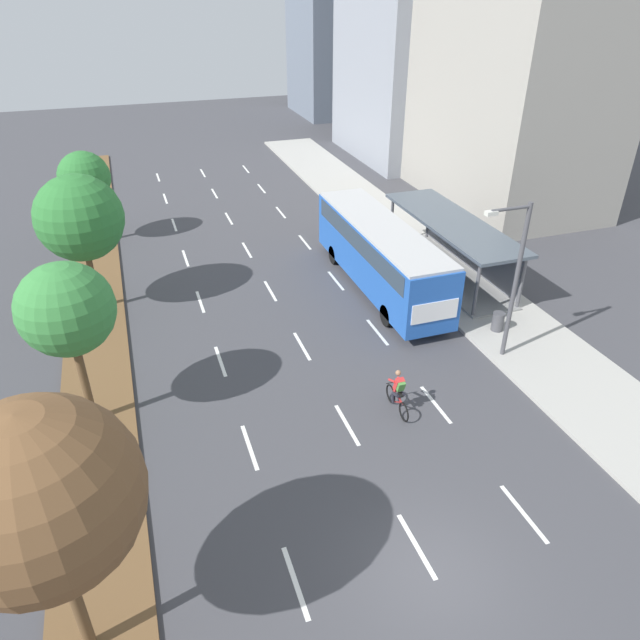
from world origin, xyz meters
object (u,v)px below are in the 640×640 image
bus_shelter (455,241)px  median_tree_fourth (84,178)px  cyclist (398,393)px  trash_bin (498,321)px  median_tree_third (79,218)px  bus (380,250)px  median_tree_second (66,310)px  streetlight (514,273)px  median_tree_nearest (40,497)px

bus_shelter → median_tree_fourth: size_ratio=1.89×
cyclist → trash_bin: bearing=28.1°
bus_shelter → trash_bin: 6.07m
bus_shelter → median_tree_third: median_tree_third is taller
bus → median_tree_third: size_ratio=1.79×
bus → trash_bin: (3.20, -5.65, -1.49)m
median_tree_third → median_tree_fourth: bearing=89.9°
bus → median_tree_fourth: bearing=141.3°
cyclist → median_tree_third: 15.66m
median_tree_fourth → median_tree_second: bearing=-91.0°
cyclist → streetlight: bearing=17.9°
cyclist → trash_bin: (6.47, 3.46, -0.22)m
bus_shelter → bus: bus is taller
bus → median_tree_third: bearing=170.4°
median_tree_second → median_tree_third: bearing=88.1°
bus_shelter → trash_bin: bearing=-100.5°
bus_shelter → cyclist: (-7.55, -9.29, -1.08)m
bus_shelter → cyclist: bus_shelter is taller
median_tree_nearest → streetlight: bearing=24.7°
cyclist → median_tree_second: (-10.38, 2.90, 3.77)m
bus → cyclist: (-3.27, -9.11, -1.28)m
median_tree_third → cyclist: bearing=-48.3°
median_tree_nearest → streetlight: size_ratio=1.06×
median_tree_second → median_tree_fourth: 16.95m
bus → trash_bin: size_ratio=13.28×
median_tree_fourth → cyclist: bearing=-63.0°
streetlight → trash_bin: (1.03, 1.70, -3.31)m
bus_shelter → trash_bin: (-1.08, -5.83, -1.29)m
median_tree_nearest → median_tree_fourth: size_ratio=1.32×
bus_shelter → trash_bin: size_ratio=11.60×
bus_shelter → median_tree_second: 19.23m
bus → median_tree_fourth: size_ratio=2.16×
median_tree_third → median_tree_fourth: 8.49m
median_tree_third → median_tree_fourth: size_ratio=1.21×
cyclist → trash_bin: size_ratio=2.14×
median_tree_second → median_tree_nearest: bearing=-90.7°
median_tree_fourth → streetlight: streetlight is taller
median_tree_second → median_tree_fourth: bearing=89.0°
median_tree_fourth → bus: bearing=-38.7°
median_tree_third → trash_bin: median_tree_third is taller
median_tree_fourth → trash_bin: bearing=-44.7°
bus → median_tree_second: median_tree_second is taller
bus_shelter → median_tree_third: 17.98m
streetlight → median_tree_third: bearing=148.3°
bus_shelter → streetlight: 8.08m
bus → median_tree_nearest: size_ratio=1.63×
bus_shelter → median_tree_nearest: bearing=-140.5°
bus → streetlight: (2.17, -7.35, 1.82)m
median_tree_second → trash_bin: 17.33m
bus → trash_bin: bearing=-60.5°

